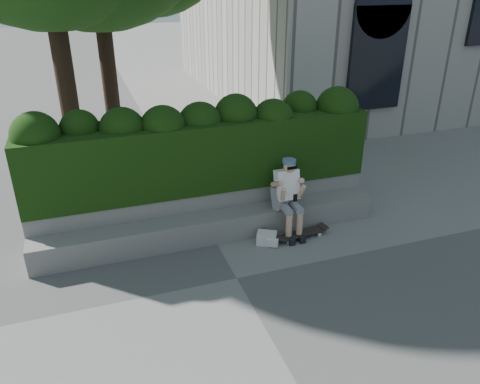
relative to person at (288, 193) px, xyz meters
name	(u,v)px	position (x,y,z in m)	size (l,w,h in m)	color
ground	(237,278)	(-1.31, -1.07, -0.75)	(80.00, 80.00, 0.00)	slate
bench_ledge	(214,227)	(-1.31, 0.18, -0.53)	(6.00, 0.45, 0.45)	gray
planter_wall	(206,208)	(-1.31, 0.66, -0.38)	(6.00, 0.50, 0.75)	gray
hedge	(201,153)	(-1.31, 0.88, 0.60)	(6.00, 1.00, 1.20)	black
person	(288,193)	(0.00, 0.00, 0.00)	(0.40, 0.76, 1.38)	gray
skateboard	(302,233)	(0.16, -0.29, -0.67)	(0.91, 0.33, 0.09)	black
backpack_plaid	(280,197)	(-0.11, 0.08, -0.10)	(0.28, 0.15, 0.41)	#B9BABF
backpack_ground	(267,238)	(-0.49, -0.28, -0.65)	(0.32, 0.23, 0.21)	silver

